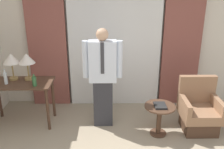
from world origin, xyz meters
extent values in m
cube|color=silver|center=(0.00, 2.84, 1.35)|extent=(10.00, 0.06, 2.70)
cube|color=white|center=(0.00, 2.71, 1.29)|extent=(1.78, 0.06, 2.58)
cube|color=brown|center=(-1.30, 2.71, 1.29)|extent=(0.74, 0.06, 2.58)
cube|color=brown|center=(1.30, 2.71, 1.29)|extent=(0.74, 0.06, 2.58)
cube|color=#4C3323|center=(-1.65, 1.96, 0.78)|extent=(1.12, 0.57, 0.03)
cylinder|color=#4C3323|center=(-1.15, 1.73, 0.38)|extent=(0.05, 0.05, 0.76)
cylinder|color=#4C3323|center=(-1.15, 2.19, 0.38)|extent=(0.05, 0.05, 0.76)
cylinder|color=#9E7F47|center=(-1.78, 2.09, 0.81)|extent=(0.15, 0.15, 0.04)
cylinder|color=#9E7F47|center=(-1.78, 2.09, 0.96)|extent=(0.02, 0.02, 0.26)
cone|color=silver|center=(-1.78, 2.09, 1.18)|extent=(0.28, 0.28, 0.17)
cylinder|color=#9E7F47|center=(-1.52, 2.09, 0.81)|extent=(0.15, 0.15, 0.04)
cylinder|color=#9E7F47|center=(-1.52, 2.09, 0.96)|extent=(0.02, 0.02, 0.26)
cone|color=silver|center=(-1.52, 2.09, 1.18)|extent=(0.28, 0.28, 0.17)
cylinder|color=#336638|center=(-1.34, 1.80, 0.87)|extent=(0.07, 0.07, 0.16)
cylinder|color=#336638|center=(-1.34, 1.80, 0.97)|extent=(0.03, 0.03, 0.04)
cylinder|color=silver|center=(-1.84, 1.89, 0.89)|extent=(0.06, 0.06, 0.20)
cylinder|color=silver|center=(-1.84, 1.89, 1.02)|extent=(0.02, 0.02, 0.06)
cube|color=#2D2D33|center=(-0.22, 1.90, 0.42)|extent=(0.33, 0.17, 0.83)
cube|color=silver|center=(-0.22, 1.90, 1.18)|extent=(0.46, 0.21, 0.69)
cube|color=#333338|center=(-0.22, 1.79, 1.26)|extent=(0.06, 0.01, 0.52)
cylinder|color=silver|center=(-0.50, 1.90, 1.21)|extent=(0.10, 0.10, 0.62)
cylinder|color=silver|center=(0.06, 1.90, 1.21)|extent=(0.10, 0.10, 0.62)
sphere|color=tan|center=(-0.22, 1.90, 1.62)|extent=(0.20, 0.20, 0.20)
cube|color=#4C3323|center=(1.41, 1.68, 0.13)|extent=(0.54, 0.51, 0.25)
cube|color=#936B4C|center=(1.41, 1.68, 0.33)|extent=(0.63, 0.60, 0.16)
cube|color=#936B4C|center=(1.41, 1.94, 0.66)|extent=(0.63, 0.10, 0.49)
cube|color=#936B4C|center=(1.14, 1.68, 0.50)|extent=(0.08, 0.60, 0.18)
cube|color=#936B4C|center=(1.69, 1.68, 0.50)|extent=(0.08, 0.60, 0.18)
cylinder|color=#4C3323|center=(0.71, 1.57, 0.01)|extent=(0.28, 0.28, 0.02)
cylinder|color=#4C3323|center=(0.71, 1.57, 0.25)|extent=(0.08, 0.08, 0.50)
cylinder|color=#4C3323|center=(0.71, 1.57, 0.52)|extent=(0.50, 0.50, 0.02)
cube|color=black|center=(0.70, 1.55, 0.54)|extent=(0.19, 0.24, 0.03)
camera|label=1|loc=(-0.12, -2.00, 2.43)|focal=40.00mm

